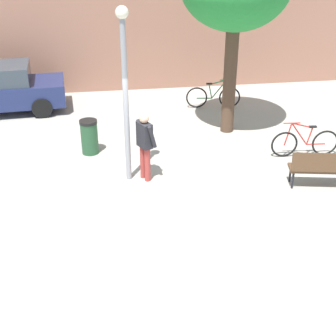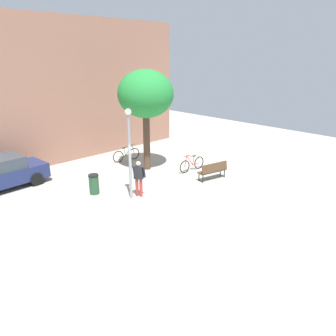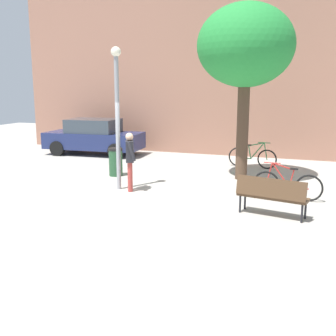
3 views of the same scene
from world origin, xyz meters
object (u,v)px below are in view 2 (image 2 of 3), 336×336
Objects in this scene: bicycle_green at (126,155)px; parked_car_navy at (0,174)px; person_by_lamppost at (139,176)px; trash_bin at (94,184)px; lamppost at (129,146)px; park_bench at (213,170)px; plaza_tree at (146,95)px; bicycle_red at (192,164)px.

bicycle_green is 7.02m from parked_car_navy.
bicycle_green is (2.77, 4.60, -0.58)m from person_by_lamppost.
person_by_lamppost is at bearing -51.31° from parked_car_navy.
person_by_lamppost reaches higher than trash_bin.
lamppost is 1.50m from person_by_lamppost.
lamppost reaches higher than person_by_lamppost.
lamppost is 2.23× the size of bicycle_green.
parked_car_navy is 4.60× the size of trash_bin.
parked_car_navy reaches higher than trash_bin.
park_bench is 5.27m from plaza_tree.
bicycle_red is at bearing 82.18° from park_bench.
person_by_lamppost is at bearing -136.17° from plaza_tree.
person_by_lamppost is 6.73m from parked_car_navy.
trash_bin is at bearing 169.52° from bicycle_red.
bicycle_green is (0.06, 2.00, -3.73)m from plaza_tree.
bicycle_red is (0.23, 1.67, -0.16)m from park_bench.
bicycle_red is (4.67, 0.56, -2.03)m from lamppost.
lamppost is at bearing -140.83° from plaza_tree.
plaza_tree is 5.80× the size of trash_bin.
bicycle_red is at bearing 6.81° from lamppost.
bicycle_green and bicycle_red have the same top height.
bicycle_green is 0.42× the size of parked_car_navy.
person_by_lamppost is 0.92× the size of bicycle_red.
trash_bin is at bearing 153.26° from park_bench.
plaza_tree is at bearing -20.93° from parked_car_navy.
trash_bin is (-5.59, 1.03, 0.09)m from bicycle_red.
park_bench is 0.92× the size of bicycle_green.
plaza_tree is at bearing 110.07° from park_bench.
park_bench is 1.78× the size of trash_bin.
trash_bin is at bearing 119.98° from lamppost.
bicycle_red reaches higher than park_bench.
bicycle_green is 5.04m from trash_bin.
lamppost is at bearing -53.67° from parked_car_navy.
trash_bin is (-1.32, 1.66, -0.49)m from person_by_lamppost.
parked_car_navy is (-8.48, 4.62, 0.39)m from bicycle_red.
parked_car_navy reaches higher than park_bench.
bicycle_green is 0.99× the size of bicycle_red.
trash_bin reaches higher than park_bench.
person_by_lamppost reaches higher than bicycle_red.
bicycle_red is at bearing -51.71° from plaza_tree.
parked_car_navy is at bearing 159.07° from plaza_tree.
bicycle_red is 9.67m from parked_car_navy.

